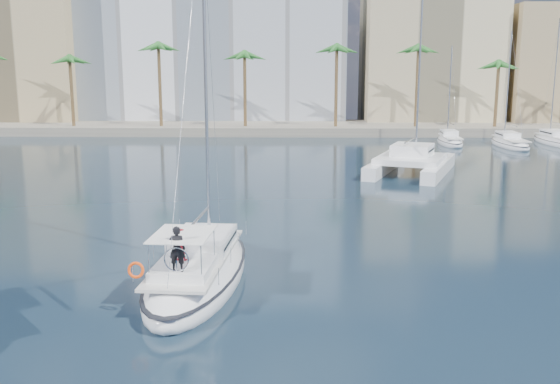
{
  "coord_description": "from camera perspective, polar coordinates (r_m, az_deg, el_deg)",
  "views": [
    {
      "loc": [
        0.85,
        -28.05,
        9.14
      ],
      "look_at": [
        0.33,
        1.5,
        3.2
      ],
      "focal_mm": 40.0,
      "sensor_mm": 36.0,
      "label": 1
    }
  ],
  "objects": [
    {
      "name": "ground",
      "position": [
        29.51,
        -0.7,
        -6.67
      ],
      "size": [
        160.0,
        160.0,
        0.0
      ],
      "primitive_type": "plane",
      "color": "black",
      "rests_on": "ground"
    },
    {
      "name": "quay",
      "position": [
        89.46,
        0.46,
        5.89
      ],
      "size": [
        120.0,
        14.0,
        1.2
      ],
      "primitive_type": "cube",
      "color": "gray",
      "rests_on": "ground"
    },
    {
      "name": "building_modern",
      "position": [
        101.98,
        -6.43,
        14.04
      ],
      "size": [
        42.0,
        16.0,
        28.0
      ],
      "primitive_type": "cube",
      "color": "white",
      "rests_on": "ground"
    },
    {
      "name": "building_tan_left",
      "position": [
        106.1,
        -23.31,
        11.47
      ],
      "size": [
        22.0,
        14.0,
        22.0
      ],
      "primitive_type": "cube",
      "color": "tan",
      "rests_on": "ground"
    },
    {
      "name": "building_beige",
      "position": [
        100.31,
        13.45,
        11.56
      ],
      "size": [
        20.0,
        14.0,
        20.0
      ],
      "primitive_type": "cube",
      "color": "beige",
      "rests_on": "ground"
    },
    {
      "name": "palm_left",
      "position": [
        91.92,
        -21.72,
        11.3
      ],
      "size": [
        3.6,
        3.6,
        12.3
      ],
      "color": "brown",
      "rests_on": "ground"
    },
    {
      "name": "palm_centre",
      "position": [
        85.06,
        0.44,
        12.14
      ],
      "size": [
        3.6,
        3.6,
        12.3
      ],
      "color": "brown",
      "rests_on": "ground"
    },
    {
      "name": "palm_right",
      "position": [
        91.29,
        22.76,
        11.23
      ],
      "size": [
        3.6,
        3.6,
        12.3
      ],
      "color": "brown",
      "rests_on": "ground"
    },
    {
      "name": "main_sloop",
      "position": [
        27.18,
        -7.48,
        -7.21
      ],
      "size": [
        4.52,
        11.8,
        17.16
      ],
      "rotation": [
        0.0,
        0.0,
        -0.07
      ],
      "color": "white",
      "rests_on": "ground"
    },
    {
      "name": "catamaran",
      "position": [
        55.81,
        11.94,
        2.89
      ],
      "size": [
        9.87,
        13.24,
        17.35
      ],
      "rotation": [
        0.0,
        0.0,
        -0.37
      ],
      "color": "white",
      "rests_on": "ground"
    },
    {
      "name": "seagull",
      "position": [
        32.77,
        -9.85,
        -3.45
      ],
      "size": [
        1.19,
        0.51,
        0.22
      ],
      "color": "silver",
      "rests_on": "ground"
    },
    {
      "name": "moored_yacht_a",
      "position": [
        77.99,
        15.25,
        4.24
      ],
      "size": [
        3.37,
        9.52,
        11.9
      ],
      "primitive_type": null,
      "rotation": [
        0.0,
        0.0,
        -0.07
      ],
      "color": "white",
      "rests_on": "ground"
    },
    {
      "name": "moored_yacht_b",
      "position": [
        77.96,
        20.26,
        3.94
      ],
      "size": [
        3.32,
        10.83,
        13.72
      ],
      "primitive_type": null,
      "rotation": [
        0.0,
        0.0,
        -0.02
      ],
      "color": "white",
      "rests_on": "ground"
    },
    {
      "name": "moored_yacht_c",
      "position": [
        82.16,
        24.1,
        4.0
      ],
      "size": [
        3.98,
        12.33,
        15.54
      ],
      "primitive_type": null,
      "rotation": [
        0.0,
        0.0,
        0.03
      ],
      "color": "white",
      "rests_on": "ground"
    }
  ]
}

